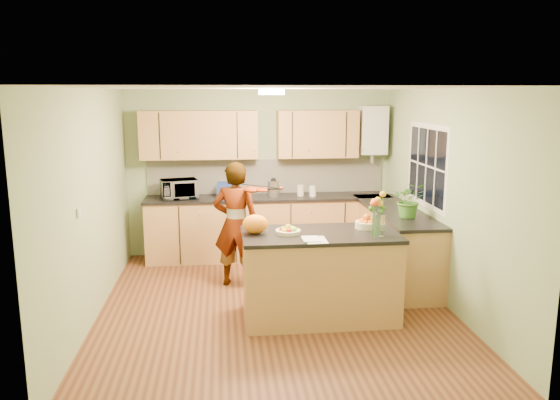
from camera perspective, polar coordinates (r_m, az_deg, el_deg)
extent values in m
plane|color=#502817|center=(6.50, -0.58, -11.01)|extent=(4.50, 4.50, 0.00)
cube|color=white|center=(6.03, -0.62, 11.60)|extent=(4.00, 4.50, 0.02)
cube|color=#95AC7B|center=(8.35, -2.09, 2.85)|extent=(4.00, 0.02, 2.50)
cube|color=#95AC7B|center=(3.98, 2.56, -6.43)|extent=(4.00, 0.02, 2.50)
cube|color=#95AC7B|center=(6.28, -19.08, -0.51)|extent=(0.02, 4.50, 2.50)
cube|color=#95AC7B|center=(6.64, 16.85, 0.22)|extent=(0.02, 4.50, 2.50)
cube|color=#A17740|center=(8.22, -1.21, -2.96)|extent=(3.60, 0.60, 0.90)
cube|color=black|center=(8.11, -1.22, 0.24)|extent=(3.64, 0.62, 0.04)
cube|color=#A17740|center=(7.49, 11.87, -4.61)|extent=(0.60, 2.20, 0.90)
cube|color=black|center=(7.37, 11.94, -1.10)|extent=(0.62, 2.24, 0.04)
cube|color=beige|center=(8.35, -1.40, 2.51)|extent=(3.60, 0.02, 0.52)
cube|color=#A17740|center=(8.11, -8.44, 6.75)|extent=(1.70, 0.34, 0.70)
cube|color=#A17740|center=(8.23, 3.92, 6.91)|extent=(1.20, 0.34, 0.70)
cube|color=silver|center=(8.42, 9.66, 7.22)|extent=(0.40, 0.30, 0.72)
cylinder|color=#B1B2B6|center=(8.46, 9.58, 4.51)|extent=(0.06, 0.06, 0.20)
cube|color=silver|center=(7.14, 15.08, 3.49)|extent=(0.01, 1.30, 1.05)
cube|color=black|center=(7.14, 15.05, 3.49)|extent=(0.01, 1.18, 0.92)
cube|color=silver|center=(5.69, -20.29, -1.22)|extent=(0.02, 0.09, 0.09)
cylinder|color=#FFEABF|center=(6.32, -0.89, 11.21)|extent=(0.30, 0.30, 0.06)
cylinder|color=silver|center=(6.32, -0.89, 11.48)|extent=(0.10, 0.10, 0.02)
cube|color=#A17740|center=(6.05, 4.16, -8.06)|extent=(1.65, 0.82, 0.93)
cube|color=black|center=(5.91, 4.23, -3.62)|extent=(1.69, 0.87, 0.04)
cylinder|color=beige|center=(5.85, 0.85, -3.34)|extent=(0.27, 0.27, 0.04)
cylinder|color=beige|center=(6.16, 9.03, -2.58)|extent=(0.26, 0.26, 0.07)
cylinder|color=silver|center=(5.85, 10.36, -2.56)|extent=(0.12, 0.12, 0.23)
ellipsoid|color=orange|center=(5.85, -2.61, -2.52)|extent=(0.32, 0.29, 0.21)
cube|color=white|center=(5.60, 3.77, -4.17)|extent=(0.21, 0.29, 0.01)
imported|color=#E1B289|center=(6.98, -4.62, -2.54)|extent=(0.66, 0.52, 1.61)
imported|color=silver|center=(8.06, -10.50, 1.14)|extent=(0.57, 0.45, 0.28)
cube|color=navy|center=(8.07, -5.58, 1.07)|extent=(0.30, 0.23, 0.22)
cylinder|color=#B1B2B6|center=(8.08, -0.68, 1.20)|extent=(0.17, 0.17, 0.24)
sphere|color=black|center=(8.06, -0.69, 2.32)|extent=(0.09, 0.09, 0.09)
cylinder|color=beige|center=(8.15, 2.17, 1.01)|extent=(0.14, 0.14, 0.16)
cylinder|color=silver|center=(8.12, 3.46, 0.94)|extent=(0.13, 0.13, 0.16)
imported|color=#3A7125|center=(6.87, 13.38, 0.00)|extent=(0.47, 0.44, 0.44)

